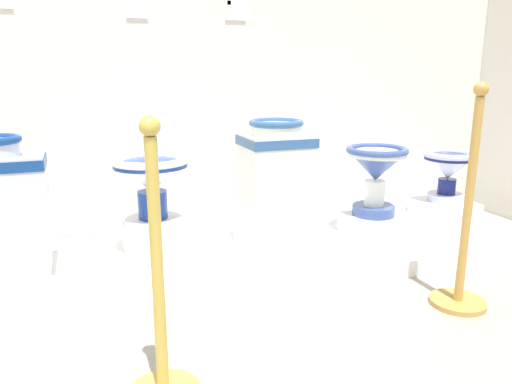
{
  "coord_description": "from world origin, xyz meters",
  "views": [
    {
      "loc": [
        0.95,
        -0.34,
        1.07
      ],
      "look_at": [
        1.86,
        2.14,
        0.41
      ],
      "focal_mm": 33.98,
      "sensor_mm": 36.0,
      "label": 1
    }
  ],
  "objects": [
    {
      "name": "antique_toilet_slender_white",
      "position": [
        0.59,
        2.13,
        0.54
      ],
      "size": [
        0.41,
        0.26,
        0.48
      ],
      "color": "silver",
      "rests_on": "plinth_block_slender_white"
    },
    {
      "name": "plinth_block_slender_white",
      "position": [
        0.59,
        2.13,
        0.2
      ],
      "size": [
        0.35,
        0.28,
        0.21
      ],
      "primitive_type": "cube",
      "color": "white",
      "rests_on": "display_platform"
    },
    {
      "name": "antique_toilet_squat_floral",
      "position": [
        3.28,
        2.23,
        0.44
      ],
      "size": [
        0.35,
        0.35,
        0.34
      ],
      "color": "silver",
      "rests_on": "plinth_block_squat_floral"
    },
    {
      "name": "stanchion_post_near_left",
      "position": [
        1.15,
        1.1,
        0.28
      ],
      "size": [
        0.26,
        0.26,
        0.95
      ],
      "color": "gold",
      "rests_on": "ground_plane"
    },
    {
      "name": "info_placard_third",
      "position": [
        1.93,
        2.68,
        1.44
      ],
      "size": [
        0.13,
        0.01,
        0.13
      ],
      "color": "white"
    },
    {
      "name": "display_platform",
      "position": [
        1.96,
        2.14,
        0.05
      ],
      "size": [
        3.35,
        1.04,
        0.09
      ],
      "primitive_type": "cube",
      "color": "white",
      "rests_on": "ground_plane"
    },
    {
      "name": "plinth_block_rightmost",
      "position": [
        1.95,
        2.07,
        0.23
      ],
      "size": [
        0.38,
        0.37,
        0.27
      ],
      "primitive_type": "cube",
      "color": "white",
      "rests_on": "display_platform"
    },
    {
      "name": "antique_toilet_leftmost",
      "position": [
        2.61,
        2.09,
        0.5
      ],
      "size": [
        0.37,
        0.37,
        0.42
      ],
      "color": "#394F92",
      "rests_on": "plinth_block_leftmost"
    },
    {
      "name": "plinth_block_squat_floral",
      "position": [
        3.28,
        2.23,
        0.15
      ],
      "size": [
        0.33,
        0.36,
        0.11
      ],
      "primitive_type": "cube",
      "color": "white",
      "rests_on": "display_platform"
    },
    {
      "name": "plinth_block_leftmost",
      "position": [
        2.61,
        2.09,
        0.15
      ],
      "size": [
        0.32,
        0.29,
        0.12
      ],
      "primitive_type": "cube",
      "color": "white",
      "rests_on": "display_platform"
    },
    {
      "name": "stanchion_post_near_right",
      "position": [
        2.57,
        1.3,
        0.31
      ],
      "size": [
        0.26,
        0.26,
        1.03
      ],
      "color": "#B88D41",
      "rests_on": "ground_plane"
    },
    {
      "name": "antique_toilet_broad_patterned",
      "position": [
        1.3,
        2.22,
        0.51
      ],
      "size": [
        0.41,
        0.41,
        0.39
      ],
      "color": "white",
      "rests_on": "plinth_block_broad_patterned"
    },
    {
      "name": "plinth_block_broad_patterned",
      "position": [
        1.3,
        2.22,
        0.17
      ],
      "size": [
        0.31,
        0.3,
        0.16
      ],
      "primitive_type": "cube",
      "color": "white",
      "rests_on": "display_platform"
    },
    {
      "name": "info_placard_second",
      "position": [
        1.33,
        2.68,
        1.44
      ],
      "size": [
        0.13,
        0.01,
        0.14
      ],
      "color": "white"
    },
    {
      "name": "antique_toilet_rightmost",
      "position": [
        1.95,
        2.07,
        0.6
      ],
      "size": [
        0.36,
        0.32,
        0.46
      ],
      "color": "white",
      "rests_on": "plinth_block_rightmost"
    },
    {
      "name": "wall_back",
      "position": [
        1.96,
        2.71,
        1.43
      ],
      "size": [
        4.12,
        0.06,
        2.86
      ],
      "primitive_type": "cube",
      "color": "silver",
      "rests_on": "ground_plane"
    }
  ]
}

